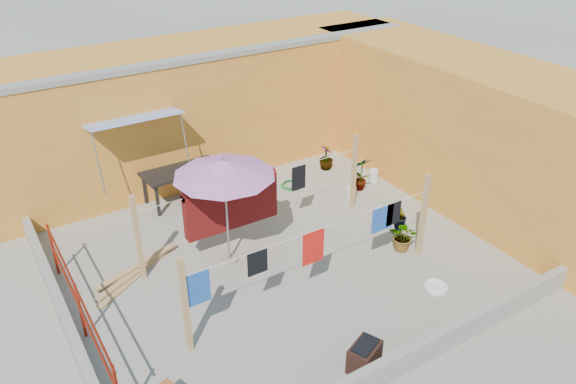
% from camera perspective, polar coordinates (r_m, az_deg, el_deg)
% --- Properties ---
extents(ground, '(80.00, 80.00, 0.00)m').
position_cam_1_polar(ground, '(11.37, -1.08, -6.65)').
color(ground, '#9E998E').
rests_on(ground, ground).
extents(wall_back, '(11.00, 3.27, 3.21)m').
position_cam_1_polar(wall_back, '(14.54, -9.13, 8.56)').
color(wall_back, orange).
rests_on(wall_back, ground).
extents(wall_right, '(2.40, 9.00, 3.20)m').
position_cam_1_polar(wall_right, '(13.65, 18.00, 6.02)').
color(wall_right, orange).
rests_on(wall_right, ground).
extents(parapet_front, '(8.30, 0.16, 0.44)m').
position_cam_1_polar(parapet_front, '(9.08, 11.19, -16.70)').
color(parapet_front, gray).
rests_on(parapet_front, ground).
extents(parapet_left, '(0.16, 7.30, 0.44)m').
position_cam_1_polar(parapet_left, '(10.23, -21.55, -12.34)').
color(parapet_left, gray).
rests_on(parapet_left, ground).
extents(red_railing, '(0.05, 4.20, 1.10)m').
position_cam_1_polar(red_railing, '(9.78, -20.51, -10.44)').
color(red_railing, maroon).
rests_on(red_railing, ground).
extents(clothesline_rig, '(5.09, 2.35, 1.80)m').
position_cam_1_polar(clothesline_rig, '(11.04, -4.84, -1.70)').
color(clothesline_rig, tan).
rests_on(clothesline_rig, ground).
extents(patio_umbrella, '(2.19, 2.19, 2.29)m').
position_cam_1_polar(patio_umbrella, '(10.25, -6.53, 2.35)').
color(patio_umbrella, gray).
rests_on(patio_umbrella, ground).
extents(outdoor_table, '(1.83, 1.02, 0.83)m').
position_cam_1_polar(outdoor_table, '(13.21, -10.91, 2.09)').
color(outdoor_table, black).
rests_on(outdoor_table, ground).
extents(lumber_pile, '(1.92, 1.16, 0.12)m').
position_cam_1_polar(lumber_pile, '(11.26, -15.27, -7.86)').
color(lumber_pile, tan).
rests_on(lumber_pile, ground).
extents(brazier, '(0.64, 0.54, 0.48)m').
position_cam_1_polar(brazier, '(9.08, 7.77, -16.20)').
color(brazier, black).
rests_on(brazier, ground).
extents(white_basin, '(0.45, 0.45, 0.08)m').
position_cam_1_polar(white_basin, '(10.91, 14.78, -9.31)').
color(white_basin, silver).
rests_on(white_basin, ground).
extents(water_jug_a, '(0.22, 0.22, 0.35)m').
position_cam_1_polar(water_jug_a, '(13.36, 6.46, -0.08)').
color(water_jug_a, silver).
rests_on(water_jug_a, ground).
extents(water_jug_b, '(0.24, 0.24, 0.37)m').
position_cam_1_polar(water_jug_b, '(14.19, 8.66, 1.64)').
color(water_jug_b, silver).
rests_on(water_jug_b, ground).
extents(green_hose, '(0.54, 0.54, 0.08)m').
position_cam_1_polar(green_hose, '(13.87, 0.34, 0.72)').
color(green_hose, '#1A7728').
rests_on(green_hose, ground).
extents(plant_back_a, '(0.81, 0.74, 0.76)m').
position_cam_1_polar(plant_back_a, '(13.08, -5.94, 0.38)').
color(plant_back_a, '#175119').
rests_on(plant_back_a, ground).
extents(plant_back_b, '(0.46, 0.46, 0.65)m').
position_cam_1_polar(plant_back_b, '(14.63, 3.90, 3.52)').
color(plant_back_b, '#175119').
rests_on(plant_back_b, ground).
extents(plant_right_a, '(0.51, 0.38, 0.89)m').
position_cam_1_polar(plant_right_a, '(13.66, 7.46, 1.91)').
color(plant_right_a, '#175119').
rests_on(plant_right_a, ground).
extents(plant_right_b, '(0.44, 0.46, 0.65)m').
position_cam_1_polar(plant_right_b, '(12.28, 11.34, -2.46)').
color(plant_right_b, '#175119').
rests_on(plant_right_b, ground).
extents(plant_right_c, '(0.74, 0.76, 0.64)m').
position_cam_1_polar(plant_right_c, '(11.65, 11.68, -4.44)').
color(plant_right_c, '#175119').
rests_on(plant_right_c, ground).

